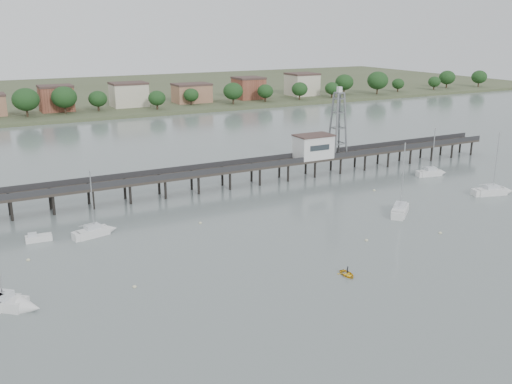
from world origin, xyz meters
TOP-DOWN VIEW (x-y plane):
  - ground_plane at (0.00, 0.00)m, footprint 500.00×500.00m
  - pier at (0.00, 60.00)m, footprint 150.00×5.00m
  - pier_building at (25.00, 60.00)m, footprint 8.40×5.40m
  - lattice_tower at (31.50, 60.00)m, footprint 3.20×3.20m
  - sailboat_e at (49.06, 47.07)m, footprint 7.05×3.11m
  - sailboat_d at (49.18, 30.05)m, footprint 8.42×4.37m
  - sailboat_a at (-42.94, 24.52)m, footprint 6.89×5.97m
  - sailboat_c at (24.66, 30.43)m, footprint 7.84×7.21m
  - sailboat_b at (-26.72, 44.12)m, footprint 7.07×3.52m
  - sailboat_f at (-41.80, 23.87)m, footprint 8.06×7.36m
  - white_tender at (-35.72, 45.88)m, footprint 4.05×1.90m
  - yellow_dinghy at (-0.56, 12.71)m, footprint 2.05×0.69m
  - dinghy_occupant at (-0.56, 12.71)m, footprint 0.73×1.15m
  - mooring_buoys at (4.98, 30.91)m, footprint 86.79×25.33m
  - far_shore at (0.36, 239.58)m, footprint 500.00×170.00m

SIDE VIEW (x-z plane):
  - ground_plane at x=0.00m, z-range 0.00..0.00m
  - yellow_dinghy at x=-0.56m, z-range -1.41..1.41m
  - dinghy_occupant at x=-0.56m, z-range -0.13..0.13m
  - mooring_buoys at x=4.98m, z-range -0.12..0.28m
  - white_tender at x=-35.72m, z-range -0.29..1.24m
  - sailboat_f at x=-41.80m, z-range -6.34..7.62m
  - sailboat_c at x=24.66m, z-range -6.19..7.47m
  - sailboat_d at x=49.18m, z-range -6.05..7.33m
  - sailboat_a at x=-42.94m, z-range -5.27..6.57m
  - sailboat_e at x=49.06m, z-range -5.05..6.35m
  - sailboat_b at x=-26.72m, z-range -5.03..6.33m
  - far_shore at x=0.36m, z-range -4.25..6.15m
  - pier at x=0.00m, z-range 1.04..6.54m
  - pier_building at x=25.00m, z-range 4.02..9.32m
  - lattice_tower at x=31.50m, z-range 3.35..18.85m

